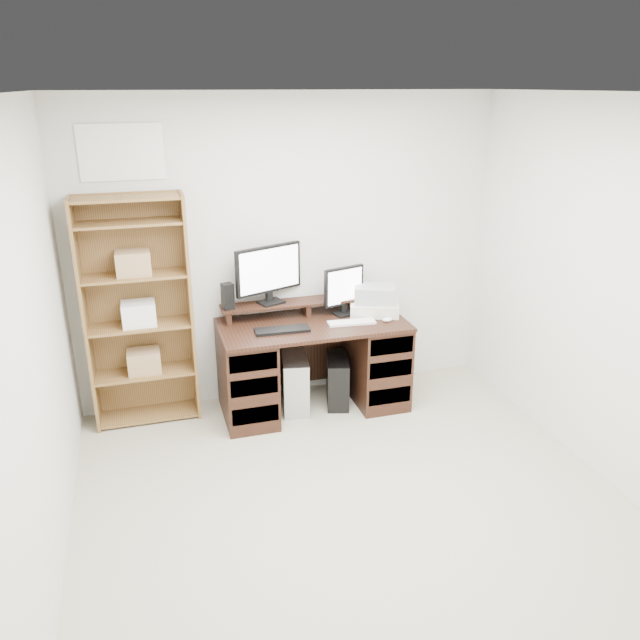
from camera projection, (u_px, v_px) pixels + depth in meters
name	position (u px, v px, depth m)	size (l,w,h in m)	color
room	(377.00, 343.00, 3.32)	(3.54, 4.04, 2.54)	#B4AB8F
desk	(313.00, 364.00, 5.12)	(1.50, 0.70, 0.75)	black
riser_shelf	(306.00, 303.00, 5.14)	(1.40, 0.22, 0.12)	black
monitor_wide	(269.00, 271.00, 4.99)	(0.57, 0.25, 0.47)	black
monitor_small	(344.00, 289.00, 5.11)	(0.36, 0.18, 0.40)	black
speaker	(228.00, 296.00, 4.91)	(0.08, 0.08, 0.21)	black
keyboard_black	(282.00, 330.00, 4.81)	(0.42, 0.14, 0.02)	black
keyboard_white	(352.00, 322.00, 4.97)	(0.38, 0.11, 0.02)	white
mouse	(387.00, 320.00, 5.01)	(0.08, 0.05, 0.03)	white
printer	(374.00, 308.00, 5.18)	(0.39, 0.30, 0.10)	beige
basket	(375.00, 294.00, 5.13)	(0.33, 0.23, 0.14)	#999EA3
tower_silver	(295.00, 382.00, 5.17)	(0.20, 0.46, 0.46)	#B2B5B9
tower_black	(338.00, 380.00, 5.25)	(0.28, 0.44, 0.41)	black
bookshelf	(139.00, 310.00, 4.77)	(0.80, 0.30, 1.80)	brown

